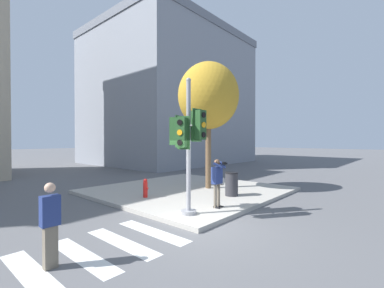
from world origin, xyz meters
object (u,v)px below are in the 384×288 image
object	(u,v)px
person_photographer	(217,179)
pedestrian_distant	(50,223)
traffic_signal_pole	(189,137)
fire_hydrant	(145,188)
street_tree	(208,96)
trash_bin	(232,184)

from	to	relation	value
person_photographer	pedestrian_distant	world-z (taller)	person_photographer
traffic_signal_pole	pedestrian_distant	world-z (taller)	traffic_signal_pole
traffic_signal_pole	fire_hydrant	size ratio (longest dim) A/B	5.62
street_tree	trash_bin	bearing A→B (deg)	-111.90
pedestrian_distant	trash_bin	xyz separation A→B (m)	(7.37, 0.54, -0.24)
fire_hydrant	trash_bin	size ratio (longest dim) A/B	0.77
street_tree	fire_hydrant	distance (m)	5.37
street_tree	trash_bin	world-z (taller)	street_tree
person_photographer	trash_bin	size ratio (longest dim) A/B	1.69
traffic_signal_pole	trash_bin	distance (m)	3.81
fire_hydrant	traffic_signal_pole	bearing A→B (deg)	-101.85
traffic_signal_pole	fire_hydrant	distance (m)	3.67
traffic_signal_pole	street_tree	size ratio (longest dim) A/B	0.70
person_photographer	trash_bin	distance (m)	2.12
traffic_signal_pole	fire_hydrant	bearing A→B (deg)	78.15
person_photographer	pedestrian_distant	xyz separation A→B (m)	(-5.43, 0.12, -0.27)
person_photographer	trash_bin	bearing A→B (deg)	18.64
person_photographer	fire_hydrant	distance (m)	3.29
fire_hydrant	trash_bin	world-z (taller)	trash_bin
trash_bin	traffic_signal_pole	bearing A→B (deg)	-171.89
person_photographer	street_tree	world-z (taller)	street_tree
person_photographer	pedestrian_distant	size ratio (longest dim) A/B	1.01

